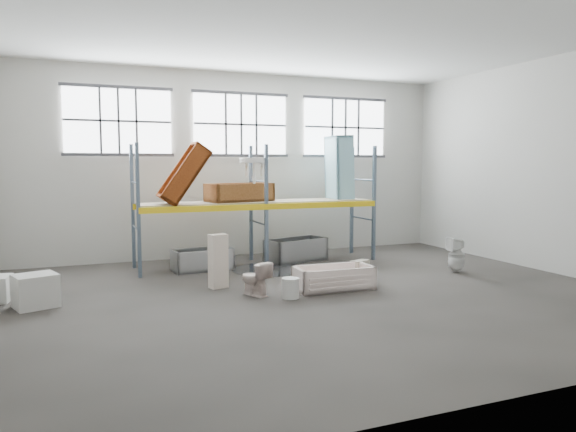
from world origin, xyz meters
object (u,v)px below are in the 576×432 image
cistern_tall (218,261)px  bathtub_beige (334,278)px  toilet_white (456,255)px  steel_tub_left (203,260)px  steel_tub_right (296,250)px  bucket (290,288)px  blue_tub_upright (339,169)px  toilet_beige (255,278)px  rust_tub_flat (239,192)px  carton_near (36,291)px

cistern_tall → bathtub_beige: bearing=-40.8°
toilet_white → steel_tub_left: size_ratio=0.59×
steel_tub_right → bucket: size_ratio=4.17×
steel_tub_right → blue_tub_upright: blue_tub_upright is taller
bathtub_beige → cistern_tall: bearing=157.8°
bathtub_beige → toilet_beige: 1.65m
toilet_beige → cistern_tall: cistern_tall is taller
toilet_beige → toilet_white: bearing=159.7°
rust_tub_flat → blue_tub_upright: size_ratio=0.92×
toilet_white → blue_tub_upright: (-1.58, 2.92, 1.98)m
toilet_beige → bucket: (0.55, -0.46, -0.14)m
toilet_white → blue_tub_upright: bearing=-142.8°
bathtub_beige → cistern_tall: (-2.14, 0.99, 0.32)m
toilet_beige → cistern_tall: (-0.49, 0.88, 0.22)m
cistern_tall → toilet_white: (5.57, -0.53, -0.14)m
steel_tub_left → bucket: 3.40m
blue_tub_upright → carton_near: blue_tub_upright is taller
toilet_beige → rust_tub_flat: size_ratio=0.41×
rust_tub_flat → carton_near: (-4.55, -2.59, -1.53)m
toilet_beige → steel_tub_right: toilet_beige is taller
toilet_white → steel_tub_left: bearing=-105.6°
steel_tub_right → bucket: steel_tub_right is taller
toilet_white → cistern_tall: bearing=-86.8°
steel_tub_left → carton_near: (-3.50, -2.17, 0.04)m
steel_tub_right → toilet_beige: bearing=-124.8°
bucket → carton_near: bearing=166.1°
cistern_tall → blue_tub_upright: blue_tub_upright is taller
rust_tub_flat → blue_tub_upright: (2.82, 0.04, 0.57)m
carton_near → steel_tub_right: bearing=22.4°
toilet_white → rust_tub_flat: bearing=-114.5°
bathtub_beige → rust_tub_flat: 3.81m
toilet_white → carton_near: size_ratio=1.21×
steel_tub_left → carton_near: size_ratio=2.04×
cistern_tall → toilet_white: cistern_tall is taller
steel_tub_right → rust_tub_flat: bearing=176.6°
bathtub_beige → toilet_white: toilet_white is taller
blue_tub_upright → carton_near: (-7.37, -2.63, -2.10)m
bathtub_beige → steel_tub_left: bearing=127.4°
cistern_tall → blue_tub_upright: size_ratio=0.62×
toilet_white → steel_tub_left: (-5.46, 2.46, -0.16)m
cistern_tall → toilet_white: 5.60m
steel_tub_left → blue_tub_upright: bearing=6.7°
steel_tub_left → blue_tub_upright: (3.87, 0.46, 2.14)m
bathtub_beige → cistern_tall: 2.38m
toilet_beige → rust_tub_flat: (0.68, 3.22, 1.49)m
bathtub_beige → carton_near: carton_near is taller
cistern_tall → steel_tub_right: 3.50m
cistern_tall → toilet_beige: bearing=-76.8°
steel_tub_left → blue_tub_upright: blue_tub_upright is taller
rust_tub_flat → carton_near: size_ratio=2.37×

